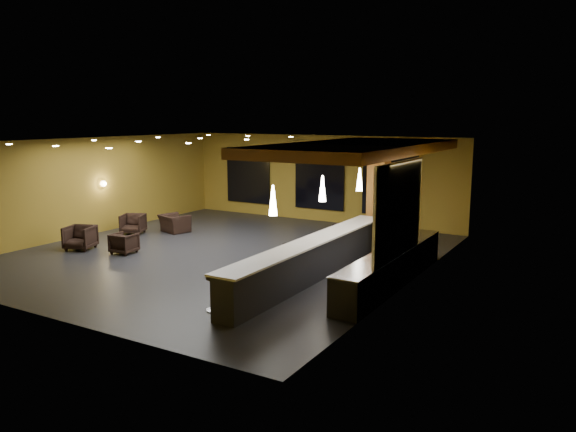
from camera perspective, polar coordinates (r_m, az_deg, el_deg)
The scene contains 34 objects.
floor at distance 17.76m, azimuth -6.41°, elevation -3.96°, with size 12.00×13.00×0.10m, color #232326.
ceiling at distance 17.25m, azimuth -6.65°, elevation 7.72°, with size 12.00×13.00×0.10m, color black.
wall_back at distance 22.95m, azimuth 3.33°, elevation 3.84°, with size 12.00×0.10×3.50m, color olive.
wall_front at distance 12.87m, azimuth -24.27°, elevation -1.99°, with size 12.00×0.10×3.50m, color olive.
wall_left at distance 21.57m, azimuth -19.53°, elevation 2.87°, with size 0.10×13.00×3.50m, color olive.
wall_right at distance 14.65m, azimuth 12.79°, elevation 0.03°, with size 0.10×13.00×3.50m, color olive.
wood_soffit at distance 16.11m, azimuth 7.11°, elevation 6.87°, with size 3.60×8.00×0.28m, color #945B2B.
window_left at distance 24.64m, azimuth -4.07°, elevation 4.14°, with size 2.20×0.06×2.40m, color black.
window_center at distance 22.86m, azimuth 3.20°, elevation 3.69°, with size 2.20×0.06×2.40m, color black.
window_right at distance 21.66m, azimuth 10.29°, elevation 3.19°, with size 2.20×0.06×2.40m, color black.
tile_backsplash at distance 13.70m, azimuth 11.20°, elevation 0.47°, with size 0.06×3.20×2.40m, color white.
bar_counter at distance 14.91m, azimuth 2.57°, elevation -4.47°, with size 0.60×8.00×1.00m, color black.
bar_top at distance 14.79m, azimuth 2.59°, elevation -2.50°, with size 0.78×8.10×0.05m, color white.
prep_counter at distance 14.59m, azimuth 10.49°, elevation -5.23°, with size 0.70×6.00×0.86m, color black.
prep_top at distance 14.48m, azimuth 10.54°, elevation -3.50°, with size 0.72×6.00×0.03m, color silver.
wall_shelf_lower at distance 13.63m, azimuth 10.31°, elevation -1.26°, with size 0.30×1.50×0.03m, color silver.
wall_shelf_upper at distance 13.55m, azimuth 10.37°, elevation 0.60°, with size 0.30×1.50×0.03m, color silver.
column at distance 18.79m, azimuth 9.16°, elevation 2.34°, with size 0.60×0.60×3.50m, color #9D6123.
wall_sconce at distance 21.76m, azimuth -18.24°, elevation 3.14°, with size 0.22×0.22×0.22m, color #FFE5B2.
pendant_0 at distance 12.83m, azimuth -1.54°, elevation 1.60°, with size 0.20×0.20×0.70m, color white.
pendant_1 at distance 15.00m, azimuth 3.52°, elevation 2.81°, with size 0.20×0.20×0.70m, color white.
pendant_2 at distance 17.25m, azimuth 7.28°, elevation 3.71°, with size 0.20×0.20×0.70m, color white.
staff_a at distance 17.16m, azimuth 9.55°, elevation -1.60°, with size 0.59×0.39×1.62m, color black.
staff_b at distance 17.26m, azimuth 10.43°, elevation -1.24°, with size 0.88×0.68×1.81m, color black.
staff_c at distance 16.92m, azimuth 11.56°, elevation -2.04°, with size 0.73×0.48×1.50m, color black.
armchair_a at distance 19.30m, azimuth -20.37°, elevation -2.07°, with size 0.84×0.86×0.78m, color black.
armchair_b at distance 18.34m, azimuth -16.31°, elevation -2.66°, with size 0.69×0.71×0.65m, color black.
armchair_c at distance 21.29m, azimuth -15.47°, elevation -0.77°, with size 0.78×0.80×0.73m, color black.
armchair_d at distance 21.25m, azimuth -11.46°, elevation -0.74°, with size 1.00×0.88×0.65m, color black.
bar_stool_0 at distance 12.55m, azimuth -7.45°, elevation -7.27°, with size 0.41×0.41×0.81m.
bar_stool_1 at distance 13.91m, azimuth -3.42°, elevation -5.58°, with size 0.39×0.39×0.77m.
bar_stool_2 at distance 15.34m, azimuth 0.16°, elevation -3.94°, with size 0.41×0.41×0.82m.
bar_stool_3 at distance 16.75m, azimuth 2.80°, elevation -2.84°, with size 0.40×0.40×0.78m.
bar_stool_4 at distance 18.38m, azimuth 5.07°, elevation -1.70°, with size 0.39×0.39×0.78m.
Camera 1 is at (10.36, -13.78, 4.25)m, focal length 35.00 mm.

